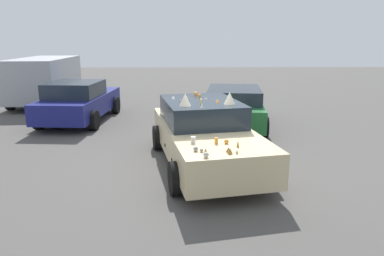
{
  "coord_description": "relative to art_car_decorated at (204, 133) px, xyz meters",
  "views": [
    {
      "loc": [
        -7.76,
        0.47,
        2.87
      ],
      "look_at": [
        0.0,
        0.3,
        0.9
      ],
      "focal_mm": 32.67,
      "sensor_mm": 36.0,
      "label": 1
    }
  ],
  "objects": [
    {
      "name": "parked_van_near_right",
      "position": [
        8.25,
        6.78,
        0.42
      ],
      "size": [
        5.12,
        2.54,
        2.07
      ],
      "rotation": [
        0.0,
        0.0,
        3.2
      ],
      "color": "#9EA3A8",
      "rests_on": "ground"
    },
    {
      "name": "parked_sedan_row_back_center",
      "position": [
        4.59,
        4.23,
        -0.02
      ],
      "size": [
        4.47,
        2.3,
        1.46
      ],
      "rotation": [
        0.0,
        0.0,
        -0.07
      ],
      "color": "navy",
      "rests_on": "ground"
    },
    {
      "name": "parked_sedan_far_left",
      "position": [
        3.76,
        -1.22,
        -0.06
      ],
      "size": [
        4.78,
        2.51,
        1.34
      ],
      "rotation": [
        0.0,
        0.0,
        -0.13
      ],
      "color": "#1E602D",
      "rests_on": "ground"
    },
    {
      "name": "art_car_decorated",
      "position": [
        0.0,
        0.0,
        0.0
      ],
      "size": [
        4.93,
        2.73,
        1.75
      ],
      "rotation": [
        0.0,
        0.0,
        3.33
      ],
      "color": "beige",
      "rests_on": "ground"
    },
    {
      "name": "ground_plane",
      "position": [
        -0.09,
        -0.02,
        -0.75
      ],
      "size": [
        60.0,
        60.0,
        0.0
      ],
      "primitive_type": "plane",
      "color": "#514F4C"
    }
  ]
}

